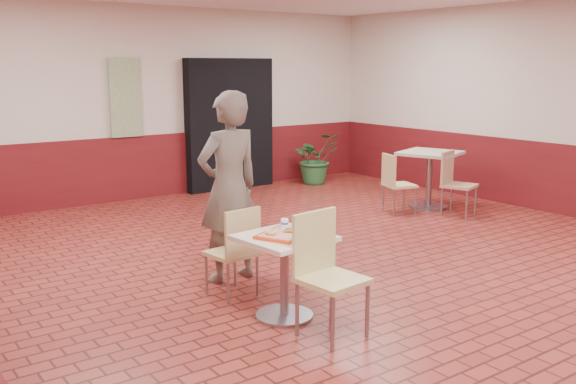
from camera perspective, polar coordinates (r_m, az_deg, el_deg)
room_shell at (r=6.30m, az=8.32°, el=5.74°), size 8.01×10.01×3.01m
wainscot_band at (r=6.47m, az=8.07°, el=-3.11°), size 8.00×10.00×1.00m
corridor_doorway at (r=10.95m, az=-5.20°, el=6.00°), size 1.60×0.22×2.20m
promo_poster at (r=10.17m, az=-14.25°, el=8.13°), size 0.50×0.03×1.20m
main_table at (r=5.35m, az=-0.33°, el=-6.31°), size 0.67×0.67×0.71m
chair_main_front at (r=5.02m, az=3.31°, el=-6.73°), size 0.49×0.49×0.97m
chair_main_back at (r=5.83m, az=-4.65°, el=-4.93°), size 0.43×0.43×0.84m
customer at (r=6.21m, az=-5.26°, el=0.41°), size 0.70×0.48×1.86m
serving_tray at (r=5.28m, az=-0.33°, el=-3.78°), size 0.44×0.34×0.03m
ring_donut at (r=5.23m, az=-1.51°, el=-3.59°), size 0.14×0.14×0.03m
long_john_donut at (r=5.29m, az=0.38°, el=-3.35°), size 0.16×0.12×0.05m
paper_cup at (r=5.41m, az=-0.30°, el=-2.81°), size 0.06×0.06×0.08m
second_table at (r=9.71m, az=12.48°, el=1.93°), size 0.79×0.79×0.84m
chair_second_left at (r=9.25m, az=9.50°, el=1.02°), size 0.49×0.49×0.85m
chair_second_front at (r=9.31m, az=14.58°, el=1.06°), size 0.53×0.53×0.90m
potted_plant at (r=11.46m, az=2.44°, el=3.03°), size 0.85×0.74×0.91m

